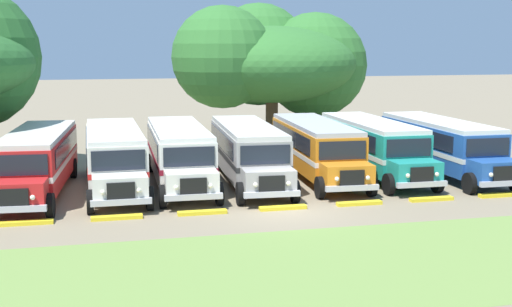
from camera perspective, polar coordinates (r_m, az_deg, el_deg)
The scene contains 17 objects.
ground_plane at distance 27.66m, azimuth 2.49°, elevation -4.94°, with size 220.00×220.00×0.00m, color #84755B.
foreground_grass_strip at distance 21.36m, azimuth 7.67°, elevation -9.32°, with size 80.00×8.22×0.01m, color olive.
parked_bus_slot_0 at distance 32.42m, azimuth -18.08°, elevation -0.43°, with size 3.43×10.95×2.82m.
parked_bus_slot_1 at distance 32.56m, azimuth -11.94°, elevation -0.13°, with size 2.77×10.85×2.82m.
parked_bus_slot_2 at distance 33.00m, azimuth -6.55°, elevation 0.14°, with size 2.90×10.87×2.82m.
parked_bus_slot_3 at distance 33.31m, azimuth -0.67°, elevation 0.28°, with size 3.15×10.90×2.82m.
parked_bus_slot_4 at distance 34.66m, azimuth 5.15°, elevation 0.60°, with size 3.13×10.90×2.82m.
parked_bus_slot_5 at distance 35.77m, azimuth 9.88°, elevation 0.77°, with size 2.82×10.86×2.82m.
parked_bus_slot_6 at distance 36.77m, azimuth 15.49°, elevation 0.79°, with size 2.70×10.84×2.82m.
curb_wheelstop_0 at distance 27.08m, azimuth -18.97°, elevation -5.60°, with size 2.00×0.36×0.15m, color yellow.
curb_wheelstop_1 at distance 26.95m, azimuth -11.75°, elevation -5.35°, with size 2.00×0.36×0.15m, color yellow.
curb_wheelstop_2 at distance 27.24m, azimuth -4.59°, elevation -5.02°, with size 2.00×0.36×0.15m, color yellow.
curb_wheelstop_3 at distance 27.94m, azimuth 2.31°, elevation -4.63°, with size 2.00×0.36×0.15m, color yellow.
curb_wheelstop_4 at distance 29.03m, azimuth 8.77°, elevation -4.21°, with size 2.00×0.36×0.15m, color yellow.
curb_wheelstop_5 at distance 30.45m, azimuth 14.70°, elevation -3.77°, with size 2.00×0.36×0.15m, color yellow.
curb_wheelstop_6 at distance 32.17m, azimuth 20.04°, elevation -3.34°, with size 2.00×0.36×0.15m, color yellow.
broad_shade_tree at distance 47.37m, azimuth 1.30°, elevation 7.88°, with size 14.36×12.79×9.81m.
Camera 1 is at (-7.43, -25.76, 6.79)m, focal length 47.02 mm.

